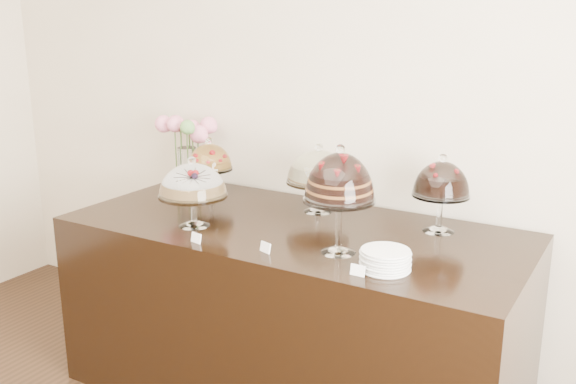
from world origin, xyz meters
The scene contains 12 objects.
wall_back centered at (0.00, 3.00, 1.50)m, with size 5.00×0.04×3.00m, color beige.
display_counter centered at (0.03, 2.45, 0.45)m, with size 2.20×1.00×0.90m, color black.
cake_stand_sugar_sponge centered at (-0.38, 2.21, 1.11)m, with size 0.33×0.33×0.34m.
cake_stand_choco_layer centered at (0.38, 2.24, 1.21)m, with size 0.30×0.30×0.47m.
cake_stand_cheesecake centered at (0.03, 2.72, 1.12)m, with size 0.33×0.33×0.36m.
cake_stand_dark_choco centered at (0.66, 2.73, 1.13)m, with size 0.27×0.27×0.37m.
cake_stand_fruit_tart centered at (-0.62, 2.67, 1.11)m, with size 0.25×0.25×0.33m.
flower_vase centered at (-0.90, 2.81, 1.18)m, with size 0.33×0.28×0.42m.
plate_stack centered at (0.63, 2.15, 0.94)m, with size 0.20×0.20×0.08m.
price_card_left centered at (-0.22, 2.02, 0.92)m, with size 0.06×0.01×0.04m, color white.
price_card_right centered at (0.56, 2.05, 0.92)m, with size 0.06×0.01×0.04m, color white.
price_card_extra centered at (0.11, 2.08, 0.92)m, with size 0.06×0.01×0.04m, color white.
Camera 1 is at (1.50, -0.08, 1.87)m, focal length 40.00 mm.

